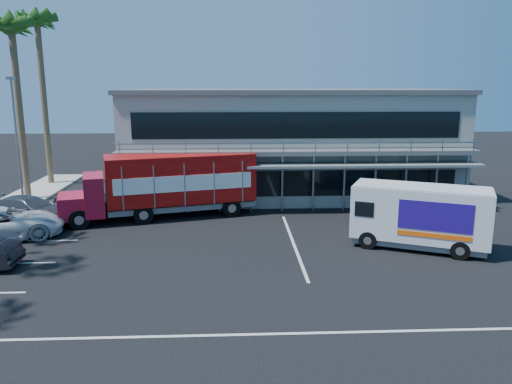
{
  "coord_description": "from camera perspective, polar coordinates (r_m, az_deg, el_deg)",
  "views": [
    {
      "loc": [
        -0.91,
        -20.26,
        7.66
      ],
      "look_at": [
        0.22,
        4.4,
        2.3
      ],
      "focal_mm": 35.0,
      "sensor_mm": 36.0,
      "label": 1
    }
  ],
  "objects": [
    {
      "name": "red_truck",
      "position": [
        29.36,
        -10.05,
        1.01
      ],
      "size": [
        11.24,
        5.32,
        3.69
      ],
      "rotation": [
        0.0,
        0.0,
        0.27
      ],
      "color": "#AC0D26",
      "rests_on": "ground"
    },
    {
      "name": "parked_car_c",
      "position": [
        28.1,
        -26.93,
        -3.24
      ],
      "size": [
        6.31,
        4.45,
        1.6
      ],
      "primitive_type": "imported",
      "rotation": [
        0.0,
        0.0,
        1.92
      ],
      "color": "silver",
      "rests_on": "ground"
    },
    {
      "name": "ground",
      "position": [
        21.68,
        -0.05,
        -8.44
      ],
      "size": [
        120.0,
        120.0,
        0.0
      ],
      "primitive_type": "plane",
      "color": "black",
      "rests_on": "ground"
    },
    {
      "name": "parked_car_e",
      "position": [
        31.22,
        -18.53,
        -1.21
      ],
      "size": [
        4.61,
        2.72,
        1.47
      ],
      "primitive_type": "imported",
      "rotation": [
        0.0,
        0.0,
        1.81
      ],
      "color": "slate",
      "rests_on": "ground"
    },
    {
      "name": "light_pole_far",
      "position": [
        34.11,
        -25.68,
        5.74
      ],
      "size": [
        0.5,
        0.25,
        8.09
      ],
      "color": "gray",
      "rests_on": "ground"
    },
    {
      "name": "building",
      "position": [
        35.64,
        3.71,
        5.78
      ],
      "size": [
        22.4,
        12.0,
        7.3
      ],
      "color": "gray",
      "rests_on": "ground"
    },
    {
      "name": "parked_car_d",
      "position": [
        30.96,
        -24.54,
        -1.82
      ],
      "size": [
        5.37,
        3.28,
        1.45
      ],
      "primitive_type": "imported",
      "rotation": [
        0.0,
        0.0,
        1.3
      ],
      "color": "#323943",
      "rests_on": "ground"
    },
    {
      "name": "white_van",
      "position": [
        24.67,
        18.2,
        -2.6
      ],
      "size": [
        6.5,
        4.48,
        3.02
      ],
      "rotation": [
        0.0,
        0.0,
        -0.43
      ],
      "color": "silver",
      "rests_on": "ground"
    },
    {
      "name": "palm_e",
      "position": [
        36.12,
        -26.1,
        15.68
      ],
      "size": [
        2.8,
        2.8,
        12.25
      ],
      "color": "brown",
      "rests_on": "ground"
    },
    {
      "name": "palm_f",
      "position": [
        41.45,
        -23.67,
        16.54
      ],
      "size": [
        2.8,
        2.8,
        13.25
      ],
      "color": "brown",
      "rests_on": "ground"
    }
  ]
}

